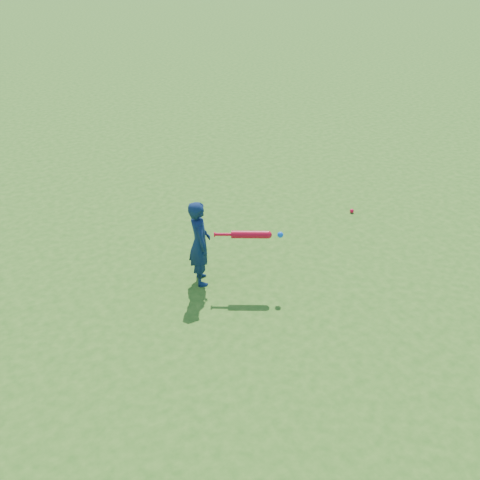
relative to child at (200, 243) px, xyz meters
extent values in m
plane|color=#2D5F16|center=(-0.43, -0.42, -0.57)|extent=(80.00, 80.00, 0.00)
imported|color=#0E2042|center=(0.00, 0.00, 0.00)|extent=(0.38, 0.48, 1.13)
sphere|color=red|center=(2.94, 0.42, -0.53)|extent=(0.07, 0.07, 0.07)
cylinder|color=red|center=(0.13, -0.15, 0.16)|extent=(0.05, 0.06, 0.06)
cylinder|color=red|center=(0.22, -0.20, 0.16)|extent=(0.20, 0.15, 0.04)
cylinder|color=red|center=(0.49, -0.37, 0.16)|extent=(0.43, 0.32, 0.10)
sphere|color=red|center=(0.68, -0.49, 0.16)|extent=(0.10, 0.10, 0.10)
sphere|color=blue|center=(0.81, -0.57, 0.16)|extent=(0.07, 0.07, 0.07)
camera|label=1|loc=(-2.54, -5.10, 3.39)|focal=40.00mm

